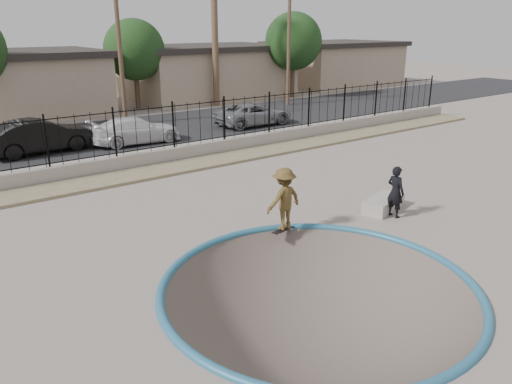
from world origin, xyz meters
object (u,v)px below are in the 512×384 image
at_px(car_b, 40,136).
at_px(car_c, 136,130).
at_px(skateboard, 283,230).
at_px(videographer, 395,192).
at_px(concrete_ledge, 383,204).
at_px(skater, 284,202).
at_px(car_d, 254,114).

bearing_deg(car_b, car_c, -104.45).
height_order(skateboard, car_b, car_b).
xyz_separation_m(videographer, concrete_ledge, (0.18, 0.55, -0.58)).
bearing_deg(skater, car_b, -79.91).
relative_size(skateboard, concrete_ledge, 0.49).
distance_m(car_b, car_c, 4.20).
bearing_deg(videographer, skateboard, 71.60).
bearing_deg(car_d, car_b, 88.32).
xyz_separation_m(skateboard, concrete_ledge, (3.56, -0.53, 0.15)).
bearing_deg(skateboard, car_c, 74.86).
relative_size(skater, car_b, 0.38).
bearing_deg(skater, videographer, 159.81).
xyz_separation_m(skater, car_b, (-2.95, 13.17, -0.08)).
bearing_deg(skater, car_d, -125.92).
bearing_deg(car_d, car_c, 93.03).
height_order(videographer, concrete_ledge, videographer).
height_order(videographer, car_d, videographer).
distance_m(videographer, concrete_ledge, 0.82).
height_order(car_b, car_c, car_b).
bearing_deg(car_c, skateboard, 178.26).
height_order(skateboard, car_c, car_c).
bearing_deg(car_d, skater, 147.49).
height_order(car_c, car_d, car_d).
relative_size(concrete_ledge, car_d, 0.36).
height_order(skater, car_c, skater).
bearing_deg(videographer, skater, 71.60).
distance_m(skater, car_b, 13.50).
distance_m(skater, videographer, 3.55).
height_order(car_b, car_d, car_b).
relative_size(skater, skateboard, 2.21).
bearing_deg(concrete_ledge, skater, 171.60).
bearing_deg(skateboard, concrete_ledge, -18.11).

